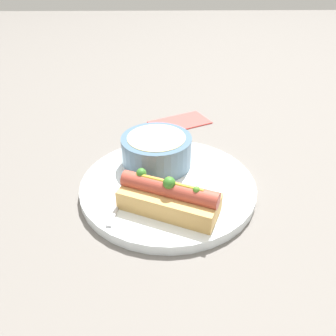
% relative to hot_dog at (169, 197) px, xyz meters
% --- Properties ---
extents(ground_plane, '(4.00, 4.00, 0.00)m').
position_rel_hot_dog_xyz_m(ground_plane, '(-0.00, 0.07, -0.04)').
color(ground_plane, slate).
extents(dinner_plate, '(0.28, 0.28, 0.02)m').
position_rel_hot_dog_xyz_m(dinner_plate, '(-0.00, 0.07, -0.03)').
color(dinner_plate, white).
rests_on(dinner_plate, ground_plane).
extents(hot_dog, '(0.15, 0.11, 0.06)m').
position_rel_hot_dog_xyz_m(hot_dog, '(0.00, 0.00, 0.00)').
color(hot_dog, tan).
rests_on(hot_dog, dinner_plate).
extents(soup_bowl, '(0.12, 0.12, 0.05)m').
position_rel_hot_dog_xyz_m(soup_bowl, '(-0.02, 0.12, 0.01)').
color(soup_bowl, slate).
rests_on(soup_bowl, dinner_plate).
extents(spoon, '(0.04, 0.16, 0.01)m').
position_rel_hot_dog_xyz_m(spoon, '(-0.07, 0.08, -0.02)').
color(spoon, '#B7B7BC').
rests_on(spoon, dinner_plate).
extents(napkin, '(0.15, 0.12, 0.01)m').
position_rel_hot_dog_xyz_m(napkin, '(0.03, 0.32, -0.03)').
color(napkin, '#E04C47').
rests_on(napkin, ground_plane).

